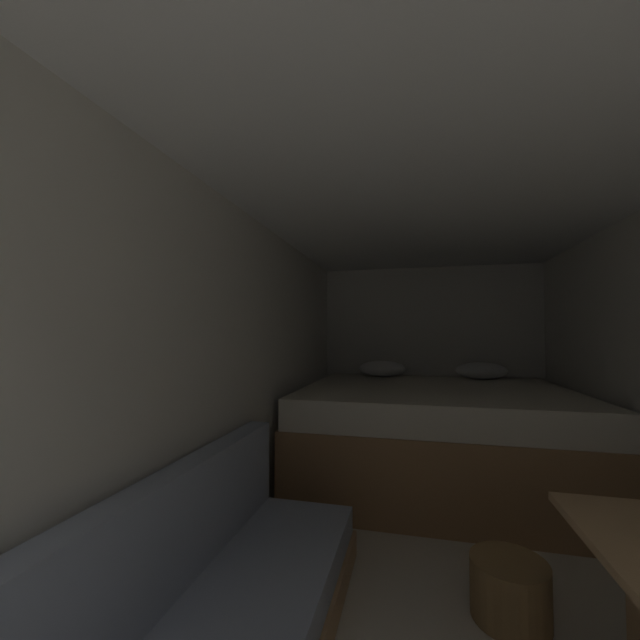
% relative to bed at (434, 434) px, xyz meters
% --- Properties ---
extents(ground_plane, '(6.60, 6.60, 0.00)m').
position_rel_bed_xyz_m(ground_plane, '(0.00, -1.33, -0.41)').
color(ground_plane, beige).
extents(wall_back, '(2.45, 0.05, 2.03)m').
position_rel_bed_xyz_m(wall_back, '(0.00, 1.00, 0.60)').
color(wall_back, silver).
rests_on(wall_back, ground).
extents(wall_left, '(0.05, 4.60, 2.03)m').
position_rel_bed_xyz_m(wall_left, '(-1.20, -1.33, 0.60)').
color(wall_left, silver).
rests_on(wall_left, ground).
extents(ceiling_slab, '(2.45, 4.60, 0.05)m').
position_rel_bed_xyz_m(ceiling_slab, '(0.00, -1.33, 1.64)').
color(ceiling_slab, white).
rests_on(ceiling_slab, wall_left).
extents(bed, '(2.23, 1.87, 0.99)m').
position_rel_bed_xyz_m(bed, '(0.00, 0.00, 0.00)').
color(bed, '#9E7247').
rests_on(bed, ground).
extents(sofa_left, '(0.66, 2.04, 0.74)m').
position_rel_bed_xyz_m(sofa_left, '(-0.89, -2.26, -0.19)').
color(sofa_left, tan).
rests_on(sofa_left, ground).
extents(wicker_basket, '(0.34, 0.34, 0.26)m').
position_rel_bed_xyz_m(wicker_basket, '(0.24, -1.57, -0.29)').
color(wicker_basket, olive).
rests_on(wicker_basket, ground).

